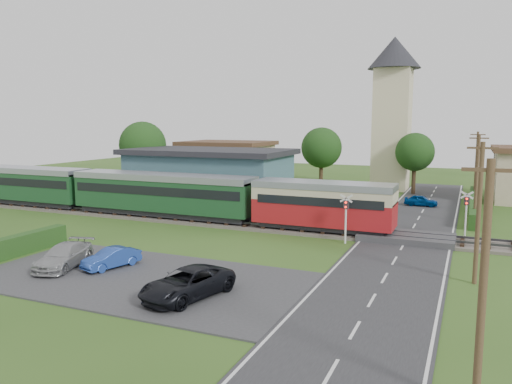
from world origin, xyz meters
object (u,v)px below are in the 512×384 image
at_px(pedestrian_far, 114,193).
at_px(car_park_silver, 64,256).
at_px(house_west, 227,162).
at_px(car_park_blue, 111,258).
at_px(car_on_road, 421,200).
at_px(church_tower, 393,102).
at_px(crossing_signal_far, 466,207).
at_px(pedestrian_near, 256,204).
at_px(crossing_signal_near, 346,211).
at_px(equipment_hut, 105,188).
at_px(car_park_dark, 187,283).
at_px(train, 131,191).
at_px(station_building, 209,175).

bearing_deg(pedestrian_far, car_park_silver, -126.76).
xyz_separation_m(house_west, car_park_blue, (11.08, -36.12, -2.18)).
bearing_deg(car_on_road, church_tower, 22.84).
relative_size(crossing_signal_far, pedestrian_near, 2.02).
height_order(church_tower, crossing_signal_near, church_tower).
bearing_deg(equipment_hut, car_on_road, 22.86).
bearing_deg(car_park_dark, crossing_signal_near, 86.33).
bearing_deg(car_on_road, crossing_signal_far, -161.48).
xyz_separation_m(equipment_hut, crossing_signal_far, (31.60, -0.81, 0.39)).
xyz_separation_m(train, crossing_signal_near, (18.98, -2.41, -0.04)).
bearing_deg(pedestrian_near, house_west, -66.23).
xyz_separation_m(car_park_blue, pedestrian_near, (1.61, 16.08, 0.65)).
bearing_deg(equipment_hut, church_tower, 44.75).
relative_size(car_on_road, pedestrian_near, 1.87).
distance_m(crossing_signal_far, pedestrian_near, 15.94).
relative_size(house_west, crossing_signal_far, 3.30).
relative_size(station_building, car_park_silver, 3.72).
xyz_separation_m(crossing_signal_near, crossing_signal_far, (7.20, 4.80, 0.00)).
relative_size(train, crossing_signal_near, 13.18).
bearing_deg(crossing_signal_far, train, -174.78).
bearing_deg(car_park_dark, car_park_silver, -175.60).
distance_m(equipment_hut, train, 6.31).
relative_size(train, church_tower, 2.45).
height_order(equipment_hut, crossing_signal_near, crossing_signal_near).
xyz_separation_m(equipment_hut, train, (5.42, -3.20, 0.43)).
distance_m(train, car_park_silver, 15.47).
bearing_deg(crossing_signal_near, train, 172.77).
bearing_deg(pedestrian_near, car_park_dark, 95.43).
height_order(car_on_road, car_park_dark, car_park_dark).
bearing_deg(pedestrian_far, equipment_hut, 106.54).
relative_size(car_on_road, car_park_dark, 0.65).
height_order(train, car_park_silver, train).
xyz_separation_m(crossing_signal_far, pedestrian_far, (-30.52, 0.71, -0.81)).
relative_size(crossing_signal_near, pedestrian_near, 2.02).
bearing_deg(station_building, car_park_silver, -81.00).
distance_m(equipment_hut, pedestrian_near, 15.70).
distance_m(crossing_signal_near, car_park_dark, 13.80).
relative_size(station_building, crossing_signal_far, 4.88).
height_order(church_tower, crossing_signal_far, church_tower).
relative_size(station_building, pedestrian_far, 9.12).
relative_size(station_building, crossing_signal_near, 4.88).
distance_m(crossing_signal_near, pedestrian_near, 10.27).
xyz_separation_m(car_on_road, car_park_dark, (-7.28, -30.33, 0.17)).
bearing_deg(equipment_hut, crossing_signal_near, -12.94).
xyz_separation_m(train, car_on_road, (22.15, 14.82, -1.61)).
bearing_deg(equipment_hut, car_park_silver, -56.01).
relative_size(train, pedestrian_far, 24.63).
bearing_deg(station_building, crossing_signal_far, -15.63).
bearing_deg(car_park_blue, equipment_hut, 148.04).
height_order(equipment_hut, train, train).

